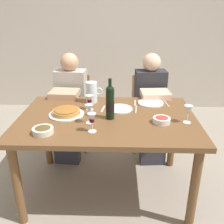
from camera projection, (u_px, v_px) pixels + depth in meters
ground_plane at (108, 189)px, 2.44m from camera, size 8.00×8.00×0.00m
back_wall at (114, 22)px, 3.96m from camera, size 8.00×0.10×2.80m
dining_table at (107, 126)px, 2.18m from camera, size 1.50×1.00×0.76m
wine_bottle at (110, 102)px, 2.05m from camera, size 0.07×0.07×0.34m
water_pitcher at (92, 93)px, 2.43m from camera, size 0.16×0.11×0.20m
baked_tart at (66, 112)px, 2.17m from camera, size 0.30×0.30×0.06m
salad_bowl at (162, 120)px, 2.02m from camera, size 0.14×0.14×0.05m
olive_bowl at (43, 130)px, 1.85m from camera, size 0.16×0.16×0.05m
wine_glass_left_diner at (89, 110)px, 1.98m from camera, size 0.07×0.07×0.16m
wine_glass_right_diner at (90, 100)px, 2.25m from camera, size 0.07×0.07×0.14m
wine_glass_centre at (188, 111)px, 1.99m from camera, size 0.07×0.07×0.15m
wine_glass_spare at (92, 119)px, 1.85m from camera, size 0.07×0.07×0.15m
dinner_plate_left_setting at (151, 103)px, 2.43m from camera, size 0.25×0.25×0.01m
dinner_plate_right_setting at (120, 109)px, 2.29m from camera, size 0.24×0.24×0.01m
fork_left_setting at (135, 103)px, 2.43m from camera, size 0.02×0.16×0.00m
knife_left_setting at (166, 103)px, 2.43m from camera, size 0.03×0.18×0.00m
knife_right_setting at (136, 109)px, 2.29m from camera, size 0.03×0.18×0.00m
spoon_right_setting at (103, 109)px, 2.29m from camera, size 0.03×0.16×0.00m
chair_left at (75, 106)px, 3.09m from camera, size 0.42×0.42×0.87m
diner_left at (70, 104)px, 2.83m from camera, size 0.35×0.52×1.16m
chair_right at (147, 106)px, 3.08m from camera, size 0.43×0.43×0.87m
diner_right at (151, 104)px, 2.81m from camera, size 0.36×0.52×1.16m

